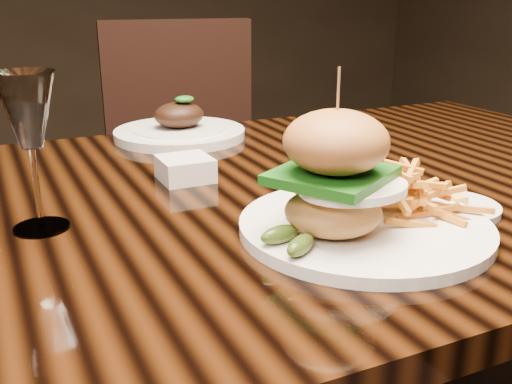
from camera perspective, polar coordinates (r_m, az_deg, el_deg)
name	(u,v)px	position (r m, az deg, el deg)	size (l,w,h in m)	color
dining_table	(247,236)	(0.93, -0.89, -4.25)	(1.60, 0.90, 0.75)	black
burger_plate	(362,193)	(0.73, 10.05, -0.14)	(0.31, 0.31, 0.21)	white
side_saucer	(451,207)	(0.86, 18.07, -1.37)	(0.13, 0.13, 0.02)	white
ramekin	(185,169)	(0.95, -6.76, 2.22)	(0.08, 0.08, 0.04)	white
wine_glass	(28,116)	(0.76, -20.89, 6.82)	(0.07, 0.07, 0.20)	white
far_dish	(180,130)	(1.22, -7.29, 5.90)	(0.26, 0.26, 0.09)	white
chair_far	(188,162)	(1.83, -6.48, 2.86)	(0.52, 0.52, 0.95)	black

